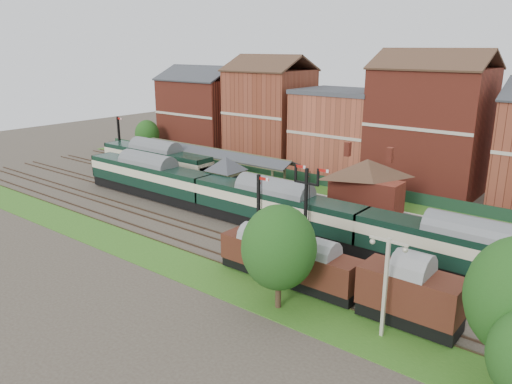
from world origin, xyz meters
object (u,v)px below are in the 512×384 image
Objects in this scene: semaphore_bracket at (306,204)px; platform_railcar at (156,160)px; dmu_train at (274,206)px; goods_van_a at (254,251)px; signal_box at (226,180)px.

semaphore_bracket is 0.40× the size of platform_railcar.
dmu_train is 10.97× the size of goods_van_a.
platform_railcar reaches higher than goods_van_a.
semaphore_bracket is 6.34m from dmu_train.
semaphore_bracket reaches higher than goods_van_a.
semaphore_bracket is at bearing -15.90° from platform_railcar.
dmu_train is at bearing -18.79° from signal_box.
signal_box reaches higher than platform_railcar.
platform_railcar is at bearing 153.17° from goods_van_a.
semaphore_bracket reaches higher than dmu_train.
dmu_train is 26.91m from platform_railcar.
signal_box is 0.73× the size of semaphore_bracket.
dmu_train is 10.11m from goods_van_a.
platform_railcar reaches higher than dmu_train.
platform_railcar is (-26.11, 6.50, 0.03)m from dmu_train.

